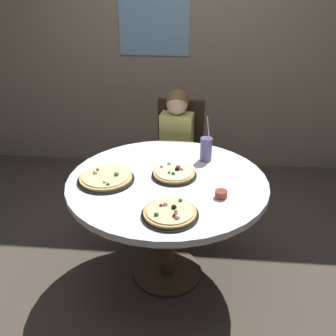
{
  "coord_description": "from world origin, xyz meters",
  "views": [
    {
      "loc": [
        0.18,
        -1.97,
        1.83
      ],
      "look_at": [
        0.0,
        0.05,
        0.8
      ],
      "focal_mm": 39.22,
      "sensor_mm": 36.0,
      "label": 1
    }
  ],
  "objects_px": {
    "dining_table": "(167,192)",
    "chair_wooden": "(179,150)",
    "pizza_veggie": "(174,174)",
    "sauce_bowl": "(221,194)",
    "soda_cup": "(206,149)",
    "diner_child": "(175,163)",
    "pizza_cheese": "(170,213)",
    "pizza_pepperoni": "(106,178)"
  },
  "relations": [
    {
      "from": "pizza_veggie",
      "to": "soda_cup",
      "type": "bearing_deg",
      "value": 52.1
    },
    {
      "from": "pizza_pepperoni",
      "to": "sauce_bowl",
      "type": "xyz_separation_m",
      "value": [
        0.69,
        -0.13,
        0.0
      ]
    },
    {
      "from": "soda_cup",
      "to": "sauce_bowl",
      "type": "relative_size",
      "value": 4.39
    },
    {
      "from": "sauce_bowl",
      "to": "diner_child",
      "type": "bearing_deg",
      "value": 109.07
    },
    {
      "from": "pizza_pepperoni",
      "to": "diner_child",
      "type": "bearing_deg",
      "value": 66.3
    },
    {
      "from": "chair_wooden",
      "to": "soda_cup",
      "type": "xyz_separation_m",
      "value": [
        0.22,
        -0.65,
        0.3
      ]
    },
    {
      "from": "chair_wooden",
      "to": "pizza_pepperoni",
      "type": "height_order",
      "value": "chair_wooden"
    },
    {
      "from": "chair_wooden",
      "to": "sauce_bowl",
      "type": "xyz_separation_m",
      "value": [
        0.31,
        -1.13,
        0.24
      ]
    },
    {
      "from": "pizza_veggie",
      "to": "pizza_pepperoni",
      "type": "relative_size",
      "value": 0.81
    },
    {
      "from": "pizza_veggie",
      "to": "dining_table",
      "type": "bearing_deg",
      "value": -133.49
    },
    {
      "from": "soda_cup",
      "to": "sauce_bowl",
      "type": "bearing_deg",
      "value": -79.83
    },
    {
      "from": "diner_child",
      "to": "pizza_pepperoni",
      "type": "xyz_separation_m",
      "value": [
        -0.36,
        -0.82,
        0.28
      ]
    },
    {
      "from": "dining_table",
      "to": "diner_child",
      "type": "distance_m",
      "value": 0.78
    },
    {
      "from": "soda_cup",
      "to": "dining_table",
      "type": "bearing_deg",
      "value": -128.74
    },
    {
      "from": "soda_cup",
      "to": "sauce_bowl",
      "type": "distance_m",
      "value": 0.49
    },
    {
      "from": "dining_table",
      "to": "diner_child",
      "type": "relative_size",
      "value": 1.14
    },
    {
      "from": "chair_wooden",
      "to": "pizza_pepperoni",
      "type": "relative_size",
      "value": 2.74
    },
    {
      "from": "dining_table",
      "to": "sauce_bowl",
      "type": "height_order",
      "value": "sauce_bowl"
    },
    {
      "from": "diner_child",
      "to": "dining_table",
      "type": "bearing_deg",
      "value": -89.35
    },
    {
      "from": "pizza_veggie",
      "to": "sauce_bowl",
      "type": "xyz_separation_m",
      "value": [
        0.28,
        -0.23,
        0.0
      ]
    },
    {
      "from": "dining_table",
      "to": "diner_child",
      "type": "bearing_deg",
      "value": 90.65
    },
    {
      "from": "pizza_veggie",
      "to": "pizza_cheese",
      "type": "bearing_deg",
      "value": -88.4
    },
    {
      "from": "dining_table",
      "to": "chair_wooden",
      "type": "distance_m",
      "value": 0.95
    },
    {
      "from": "dining_table",
      "to": "pizza_pepperoni",
      "type": "relative_size",
      "value": 3.55
    },
    {
      "from": "sauce_bowl",
      "to": "pizza_cheese",
      "type": "bearing_deg",
      "value": -141.95
    },
    {
      "from": "chair_wooden",
      "to": "diner_child",
      "type": "distance_m",
      "value": 0.19
    },
    {
      "from": "pizza_veggie",
      "to": "chair_wooden",
      "type": "bearing_deg",
      "value": 91.8
    },
    {
      "from": "chair_wooden",
      "to": "soda_cup",
      "type": "distance_m",
      "value": 0.75
    },
    {
      "from": "chair_wooden",
      "to": "pizza_veggie",
      "type": "height_order",
      "value": "chair_wooden"
    },
    {
      "from": "pizza_pepperoni",
      "to": "pizza_veggie",
      "type": "bearing_deg",
      "value": 13.38
    },
    {
      "from": "pizza_veggie",
      "to": "pizza_cheese",
      "type": "relative_size",
      "value": 0.94
    },
    {
      "from": "dining_table",
      "to": "pizza_cheese",
      "type": "xyz_separation_m",
      "value": [
        0.05,
        -0.4,
        0.11
      ]
    },
    {
      "from": "pizza_pepperoni",
      "to": "chair_wooden",
      "type": "bearing_deg",
      "value": 69.26
    },
    {
      "from": "diner_child",
      "to": "soda_cup",
      "type": "relative_size",
      "value": 3.52
    },
    {
      "from": "diner_child",
      "to": "sauce_bowl",
      "type": "relative_size",
      "value": 15.46
    },
    {
      "from": "pizza_pepperoni",
      "to": "sauce_bowl",
      "type": "relative_size",
      "value": 4.95
    },
    {
      "from": "pizza_veggie",
      "to": "pizza_cheese",
      "type": "xyz_separation_m",
      "value": [
        0.01,
        -0.44,
        -0.0
      ]
    },
    {
      "from": "diner_child",
      "to": "soda_cup",
      "type": "xyz_separation_m",
      "value": [
        0.24,
        -0.47,
        0.35
      ]
    },
    {
      "from": "dining_table",
      "to": "soda_cup",
      "type": "relative_size",
      "value": 4.0
    },
    {
      "from": "chair_wooden",
      "to": "sauce_bowl",
      "type": "distance_m",
      "value": 1.2
    },
    {
      "from": "chair_wooden",
      "to": "pizza_cheese",
      "type": "relative_size",
      "value": 3.17
    },
    {
      "from": "sauce_bowl",
      "to": "dining_table",
      "type": "bearing_deg",
      "value": 149.74
    }
  ]
}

